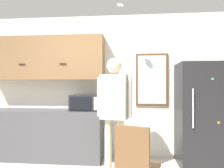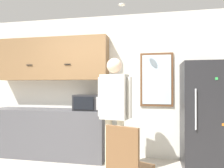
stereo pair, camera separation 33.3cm
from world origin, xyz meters
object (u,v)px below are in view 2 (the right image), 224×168
Objects in this scene: person at (114,103)px; refrigerator at (204,115)px; microwave at (89,102)px; chair at (127,163)px.

refrigerator is (1.39, 0.46, -0.22)m from person.
refrigerator is at bearing 29.54° from person.
person is 1.03× the size of refrigerator.
microwave is at bearing 178.51° from refrigerator.
chair is at bearing -58.57° from microwave.
refrigerator is at bearing -1.49° from microwave.
microwave is 0.76m from person.
person is at bearing -50.19° from chair.
person is (0.56, -0.51, 0.05)m from microwave.
chair is at bearing -59.84° from person.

